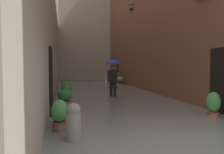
{
  "coord_description": "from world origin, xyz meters",
  "views": [
    {
      "loc": [
        2.22,
        3.63,
        1.65
      ],
      "look_at": [
        -0.06,
        -6.76,
        1.09
      ],
      "focal_mm": 35.95,
      "sensor_mm": 36.0,
      "label": 1
    }
  ],
  "objects_px": {
    "potted_plant_near_right": "(65,99)",
    "person_wading": "(114,71)",
    "potted_plant_near_left": "(120,81)",
    "mooring_bollard": "(74,125)",
    "potted_plant_mid_right": "(67,92)",
    "potted_plant_mid_left": "(213,105)",
    "potted_plant_far_right": "(60,117)"
  },
  "relations": [
    {
      "from": "potted_plant_near_right",
      "to": "person_wading",
      "type": "bearing_deg",
      "value": -132.12
    },
    {
      "from": "potted_plant_near_left",
      "to": "mooring_bollard",
      "type": "xyz_separation_m",
      "value": [
        4.2,
        12.49,
        0.01
      ]
    },
    {
      "from": "potted_plant_mid_right",
      "to": "potted_plant_near_right",
      "type": "bearing_deg",
      "value": 87.36
    },
    {
      "from": "potted_plant_near_left",
      "to": "potted_plant_mid_left",
      "type": "distance_m",
      "value": 11.24
    },
    {
      "from": "potted_plant_near_left",
      "to": "potted_plant_mid_right",
      "type": "height_order",
      "value": "potted_plant_mid_right"
    },
    {
      "from": "person_wading",
      "to": "mooring_bollard",
      "type": "bearing_deg",
      "value": 70.03
    },
    {
      "from": "potted_plant_near_left",
      "to": "potted_plant_far_right",
      "type": "distance_m",
      "value": 12.57
    },
    {
      "from": "potted_plant_mid_right",
      "to": "mooring_bollard",
      "type": "relative_size",
      "value": 1.08
    },
    {
      "from": "potted_plant_near_left",
      "to": "potted_plant_mid_left",
      "type": "xyz_separation_m",
      "value": [
        0.05,
        11.24,
        0.03
      ]
    },
    {
      "from": "potted_plant_near_left",
      "to": "mooring_bollard",
      "type": "relative_size",
      "value": 0.84
    },
    {
      "from": "mooring_bollard",
      "to": "potted_plant_mid_left",
      "type": "bearing_deg",
      "value": -163.15
    },
    {
      "from": "potted_plant_near_left",
      "to": "mooring_bollard",
      "type": "height_order",
      "value": "mooring_bollard"
    },
    {
      "from": "potted_plant_mid_right",
      "to": "mooring_bollard",
      "type": "height_order",
      "value": "potted_plant_mid_right"
    },
    {
      "from": "potted_plant_near_right",
      "to": "potted_plant_mid_right",
      "type": "bearing_deg",
      "value": -92.64
    },
    {
      "from": "potted_plant_near_right",
      "to": "potted_plant_mid_left",
      "type": "bearing_deg",
      "value": 152.95
    },
    {
      "from": "potted_plant_near_right",
      "to": "mooring_bollard",
      "type": "relative_size",
      "value": 0.9
    },
    {
      "from": "potted_plant_far_right",
      "to": "potted_plant_near_right",
      "type": "bearing_deg",
      "value": -93.08
    },
    {
      "from": "potted_plant_mid_left",
      "to": "mooring_bollard",
      "type": "relative_size",
      "value": 0.96
    },
    {
      "from": "potted_plant_far_right",
      "to": "potted_plant_near_right",
      "type": "xyz_separation_m",
      "value": [
        -0.15,
        -2.7,
        0.02
      ]
    },
    {
      "from": "person_wading",
      "to": "potted_plant_near_right",
      "type": "bearing_deg",
      "value": 47.88
    },
    {
      "from": "potted_plant_near_right",
      "to": "potted_plant_far_right",
      "type": "bearing_deg",
      "value": 86.92
    },
    {
      "from": "potted_plant_near_right",
      "to": "mooring_bollard",
      "type": "xyz_separation_m",
      "value": [
        -0.14,
        3.45,
        -0.02
      ]
    },
    {
      "from": "person_wading",
      "to": "potted_plant_far_right",
      "type": "height_order",
      "value": "person_wading"
    },
    {
      "from": "potted_plant_far_right",
      "to": "potted_plant_near_left",
      "type": "bearing_deg",
      "value": -110.88
    },
    {
      "from": "potted_plant_near_right",
      "to": "mooring_bollard",
      "type": "bearing_deg",
      "value": 92.32
    },
    {
      "from": "person_wading",
      "to": "potted_plant_mid_right",
      "type": "bearing_deg",
      "value": 21.53
    },
    {
      "from": "potted_plant_mid_left",
      "to": "potted_plant_mid_right",
      "type": "bearing_deg",
      "value": -42.63
    },
    {
      "from": "potted_plant_far_right",
      "to": "person_wading",
      "type": "bearing_deg",
      "value": -115.13
    },
    {
      "from": "person_wading",
      "to": "potted_plant_near_left",
      "type": "height_order",
      "value": "person_wading"
    },
    {
      "from": "potted_plant_mid_left",
      "to": "potted_plant_near_right",
      "type": "relative_size",
      "value": 1.06
    },
    {
      "from": "potted_plant_near_right",
      "to": "mooring_bollard",
      "type": "distance_m",
      "value": 3.45
    },
    {
      "from": "potted_plant_mid_right",
      "to": "potted_plant_far_right",
      "type": "relative_size",
      "value": 1.13
    }
  ]
}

